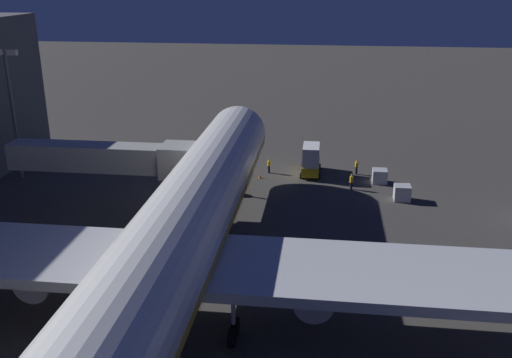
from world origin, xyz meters
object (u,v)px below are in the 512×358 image
at_px(baggage_container_near_belt, 380,176).
at_px(ground_crew_by_tug, 269,165).
at_px(baggage_container_mid_row, 402,193).
at_px(catering_truck, 311,159).
at_px(ground_crew_near_nose_gear, 351,181).
at_px(apron_floodlight_mast, 12,104).
at_px(jet_bridge, 117,158).
at_px(traffic_cone_nose_starboard, 223,174).
at_px(airliner_at_gate, 162,263).
at_px(ground_crew_under_port_wing, 357,166).
at_px(traffic_cone_nose_port, 260,176).

xyz_separation_m(baggage_container_near_belt, ground_crew_by_tug, (12.92, -1.83, 0.19)).
bearing_deg(baggage_container_mid_row, baggage_container_near_belt, -69.54).
xyz_separation_m(catering_truck, ground_crew_near_nose_gear, (-4.65, 4.61, -0.86)).
xyz_separation_m(apron_floodlight_mast, baggage_container_near_belt, (-41.48, -3.52, -8.01)).
bearing_deg(jet_bridge, traffic_cone_nose_starboard, -122.67).
xyz_separation_m(airliner_at_gate, ground_crew_by_tug, (-3.06, -34.25, -4.84)).
bearing_deg(ground_crew_by_tug, traffic_cone_nose_starboard, 21.40).
xyz_separation_m(jet_bridge, traffic_cone_nose_starboard, (-7.92, -12.35, -5.59)).
distance_m(airliner_at_gate, catering_truck, 35.57).
distance_m(jet_bridge, traffic_cone_nose_starboard, 15.71).
height_order(ground_crew_near_nose_gear, traffic_cone_nose_starboard, ground_crew_near_nose_gear).
height_order(jet_bridge, ground_crew_under_port_wing, jet_bridge).
xyz_separation_m(ground_crew_near_nose_gear, traffic_cone_nose_port, (10.50, -2.37, -0.72)).
bearing_deg(ground_crew_under_port_wing, airliner_at_gate, 68.98).
relative_size(ground_crew_near_nose_gear, ground_crew_under_port_wing, 1.02).
bearing_deg(traffic_cone_nose_port, apron_floodlight_mast, 6.76).
distance_m(ground_crew_under_port_wing, traffic_cone_nose_starboard, 15.95).
bearing_deg(catering_truck, ground_crew_under_port_wing, -173.22).
bearing_deg(traffic_cone_nose_starboard, apron_floodlight_mast, 8.02).
relative_size(jet_bridge, ground_crew_by_tug, 10.39).
bearing_deg(traffic_cone_nose_port, jet_bridge, 45.07).
distance_m(apron_floodlight_mast, baggage_container_mid_row, 44.16).
height_order(baggage_container_mid_row, traffic_cone_nose_port, baggage_container_mid_row).
height_order(catering_truck, ground_crew_under_port_wing, catering_truck).
xyz_separation_m(ground_crew_near_nose_gear, ground_crew_under_port_wing, (-0.78, -5.25, -0.01)).
distance_m(apron_floodlight_mast, traffic_cone_nose_port, 29.17).
bearing_deg(airliner_at_gate, traffic_cone_nose_port, -93.91).
height_order(ground_crew_by_tug, traffic_cone_nose_starboard, ground_crew_by_tug).
bearing_deg(ground_crew_by_tug, catering_truck, -177.97).
height_order(ground_crew_by_tug, traffic_cone_nose_port, ground_crew_by_tug).
relative_size(baggage_container_near_belt, ground_crew_near_nose_gear, 0.91).
xyz_separation_m(apron_floodlight_mast, ground_crew_under_port_wing, (-38.97, -6.17, -7.81)).
relative_size(airliner_at_gate, ground_crew_under_port_wing, 38.03).
relative_size(catering_truck, baggage_container_near_belt, 3.18).
bearing_deg(ground_crew_by_tug, ground_crew_near_nose_gear, 155.30).
bearing_deg(ground_crew_under_port_wing, traffic_cone_nose_port, 14.35).
bearing_deg(ground_crew_near_nose_gear, baggage_container_mid_row, 153.90).
relative_size(ground_crew_under_port_wing, traffic_cone_nose_starboard, 3.24).
xyz_separation_m(airliner_at_gate, baggage_container_near_belt, (-15.98, -32.42, -5.03)).
distance_m(ground_crew_under_port_wing, traffic_cone_nose_port, 11.66).
relative_size(jet_bridge, apron_floodlight_mast, 1.24).
relative_size(airliner_at_gate, traffic_cone_nose_starboard, 123.02).
bearing_deg(jet_bridge, ground_crew_near_nose_gear, -156.37).
xyz_separation_m(airliner_at_gate, ground_crew_near_nose_gear, (-12.70, -29.81, -4.83)).
xyz_separation_m(apron_floodlight_mast, catering_truck, (-33.55, -5.52, -6.93)).
relative_size(jet_bridge, ground_crew_near_nose_gear, 10.18).
xyz_separation_m(jet_bridge, ground_crew_under_port_wing, (-23.60, -15.24, -4.89)).
bearing_deg(ground_crew_by_tug, jet_bridge, 47.56).
bearing_deg(ground_crew_near_nose_gear, ground_crew_under_port_wing, -98.39).
relative_size(ground_crew_near_nose_gear, ground_crew_by_tug, 1.02).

